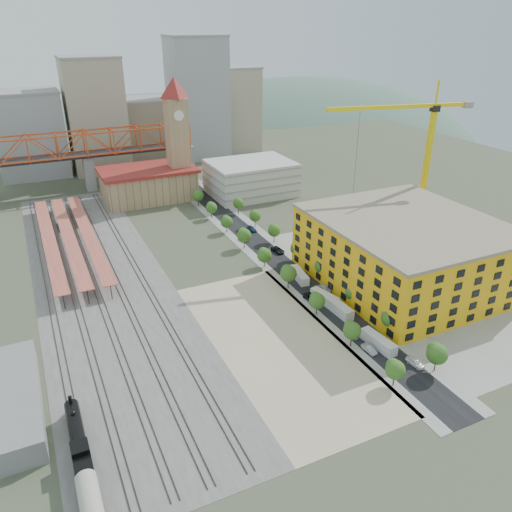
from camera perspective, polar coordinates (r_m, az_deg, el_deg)
name	(u,v)px	position (r m, az deg, el deg)	size (l,w,h in m)	color
ground	(239,281)	(143.45, -1.93, -2.83)	(400.00, 400.00, 0.00)	#474C38
ballast_strip	(101,280)	(150.58, -17.35, -2.62)	(36.00, 165.00, 0.06)	#605E59
dirt_lot	(278,342)	(117.76, 2.48, -9.81)	(28.00, 67.00, 0.06)	tan
street_asphalt	(266,251)	(161.63, 1.15, 0.61)	(12.00, 170.00, 0.06)	black
sidewalk_west	(251,254)	(159.48, -0.62, 0.25)	(3.00, 170.00, 0.04)	gray
sidewalk_east	(281,248)	(163.94, 2.87, 0.95)	(3.00, 170.00, 0.04)	gray
construction_pad	(409,279)	(151.03, 17.12, -2.49)	(50.00, 90.00, 0.06)	gray
rail_tracks	(94,281)	(150.38, -18.02, -2.70)	(26.56, 160.00, 0.18)	#382B23
platform_canopies	(69,236)	(173.63, -20.62, 2.14)	(16.00, 80.00, 4.12)	#CB694E
station_hall	(148,183)	(212.17, -12.19, 8.11)	(38.00, 24.00, 13.10)	tan
clock_tower	(177,127)	(208.17, -9.06, 14.30)	(12.00, 12.00, 52.00)	tan
parking_garage	(251,178)	(213.77, -0.59, 8.91)	(34.00, 26.00, 14.00)	silver
truss_bridge	(86,147)	(227.88, -18.90, 11.70)	(94.00, 9.60, 25.60)	gray
construction_building	(405,251)	(145.13, 16.70, 0.53)	(44.60, 50.60, 18.80)	#FFB315
street_trees	(280,263)	(153.64, 2.80, -0.82)	(15.40, 124.40, 8.00)	#295C1B
skyline	(140,117)	(268.52, -13.12, 15.17)	(133.00, 46.00, 60.00)	#9EA0A3
distant_hills	(164,218)	(415.05, -10.43, 4.24)	(647.00, 264.00, 227.00)	#4C6B59
locomotive	(79,442)	(96.74, -19.62, -19.36)	(2.93, 22.57, 5.64)	black
tower_crane	(420,145)	(170.31, 18.26, 11.93)	(47.35, 11.91, 51.35)	yellow
site_trailer_a	(378,342)	(118.82, 13.80, -9.51)	(2.56, 9.71, 2.66)	silver
site_trailer_b	(338,308)	(129.55, 9.36, -5.85)	(2.65, 10.06, 2.75)	silver
site_trailer_c	(325,297)	(134.09, 7.85, -4.67)	(2.29, 8.71, 2.38)	silver
site_trailer_d	(299,275)	(144.07, 4.97, -2.21)	(2.48, 9.41, 2.58)	silver
car_0	(352,334)	(121.28, 10.95, -8.79)	(1.56, 3.88, 1.32)	silver
car_1	(369,349)	(117.12, 12.81, -10.35)	(1.46, 4.20, 1.38)	#AEADB3
car_2	(312,298)	(133.91, 6.42, -4.82)	(2.66, 5.76, 1.60)	black
car_3	(244,238)	(169.19, -1.40, 2.04)	(1.98, 4.88, 1.42)	navy
car_4	(415,362)	(115.60, 17.73, -11.52)	(1.82, 4.53, 1.54)	white
car_5	(325,289)	(139.21, 7.84, -3.71)	(1.43, 4.11, 1.36)	#AEADB3
car_6	(278,250)	(160.50, 2.52, 0.68)	(2.46, 5.34, 1.48)	black
car_7	(252,229)	(176.72, -0.45, 3.09)	(1.90, 4.68, 1.36)	navy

